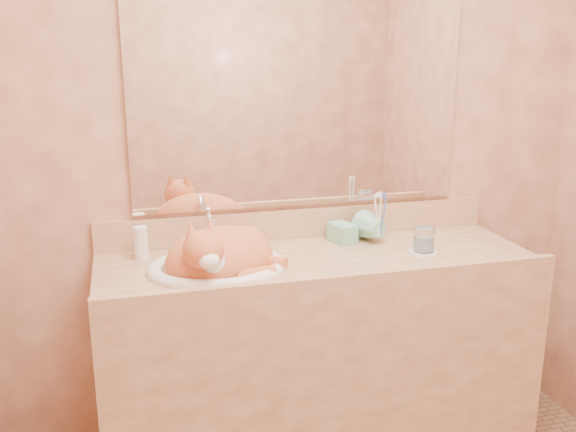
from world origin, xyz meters
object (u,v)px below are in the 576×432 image
object	(u,v)px
toothbrush_cup	(380,231)
soap_dispenser	(351,225)
water_glass	(424,239)
cat	(220,253)
vanity_counter	(317,363)
sink_basin	(217,249)

from	to	relation	value
toothbrush_cup	soap_dispenser	bearing A→B (deg)	170.07
soap_dispenser	water_glass	world-z (taller)	soap_dispenser
water_glass	cat	bearing A→B (deg)	178.93
vanity_counter	toothbrush_cup	bearing A→B (deg)	18.65
sink_basin	water_glass	bearing A→B (deg)	-5.02
sink_basin	soap_dispenser	bearing A→B (deg)	10.85
cat	soap_dispenser	distance (m)	0.56
vanity_counter	cat	distance (m)	0.61
vanity_counter	sink_basin	bearing A→B (deg)	-176.95
vanity_counter	sink_basin	world-z (taller)	sink_basin
vanity_counter	soap_dispenser	size ratio (longest dim) A/B	9.59
cat	soap_dispenser	size ratio (longest dim) A/B	2.39
vanity_counter	cat	size ratio (longest dim) A/B	4.01
soap_dispenser	water_glass	size ratio (longest dim) A/B	1.83
water_glass	soap_dispenser	bearing A→B (deg)	144.85
soap_dispenser	toothbrush_cup	bearing A→B (deg)	-27.26
toothbrush_cup	vanity_counter	bearing A→B (deg)	-161.35
soap_dispenser	cat	bearing A→B (deg)	177.98
vanity_counter	toothbrush_cup	size ratio (longest dim) A/B	13.54
vanity_counter	toothbrush_cup	xyz separation A→B (m)	(0.28, 0.09, 0.48)
cat	toothbrush_cup	bearing A→B (deg)	-6.77
sink_basin	soap_dispenser	world-z (taller)	soap_dispenser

